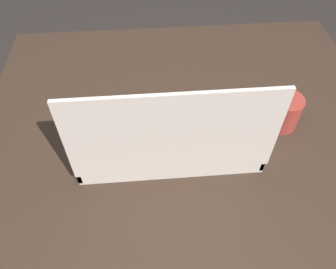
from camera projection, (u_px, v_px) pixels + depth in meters
The scene contains 4 objects.
ground_plane at pixel (179, 243), 1.39m from camera, with size 8.00×8.00×0.00m, color #2D2826.
dining_table at pixel (186, 148), 0.91m from camera, with size 1.03×0.88×0.76m.
donut_box at pixel (171, 136), 0.73m from camera, with size 0.40×0.23×0.25m.
coffee_mug at pixel (283, 111), 0.79m from camera, with size 0.08×0.08×0.08m.
Camera 1 is at (0.10, 0.57, 1.35)m, focal length 35.00 mm.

